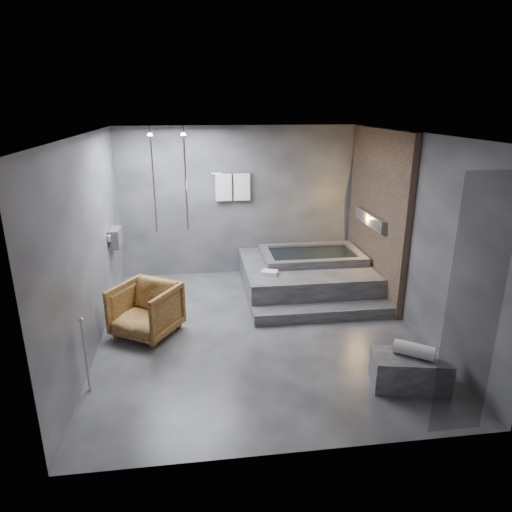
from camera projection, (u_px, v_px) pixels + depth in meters
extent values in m
plane|color=#2C2C2F|center=(259.00, 330.00, 6.72)|extent=(5.00, 5.00, 0.00)
cube|color=#4A4A4C|center=(259.00, 134.00, 5.82)|extent=(4.50, 5.00, 0.04)
cube|color=#36363B|center=(241.00, 202.00, 8.62)|extent=(4.50, 0.04, 2.80)
cube|color=#36363B|center=(299.00, 321.00, 3.92)|extent=(4.50, 0.04, 2.80)
cube|color=#36363B|center=(89.00, 246.00, 5.99)|extent=(0.04, 5.00, 2.80)
cube|color=#36363B|center=(414.00, 233.00, 6.55)|extent=(0.04, 5.00, 2.80)
cube|color=#9D795C|center=(376.00, 213.00, 7.72)|extent=(0.10, 2.40, 2.78)
cube|color=#FF9938|center=(371.00, 219.00, 7.74)|extent=(0.14, 1.20, 0.20)
cube|color=gray|center=(115.00, 238.00, 7.41)|extent=(0.16, 0.42, 0.30)
imported|color=beige|center=(115.00, 242.00, 7.33)|extent=(0.08, 0.08, 0.21)
imported|color=beige|center=(117.00, 240.00, 7.53)|extent=(0.07, 0.07, 0.15)
cylinder|color=silver|center=(186.00, 180.00, 7.91)|extent=(0.04, 0.04, 1.80)
cylinder|color=silver|center=(153.00, 181.00, 7.84)|extent=(0.04, 0.04, 1.80)
cylinder|color=silver|center=(232.00, 173.00, 8.37)|extent=(0.75, 0.02, 0.02)
cube|color=white|center=(224.00, 187.00, 8.41)|extent=(0.30, 0.06, 0.50)
cube|color=white|center=(242.00, 187.00, 8.45)|extent=(0.30, 0.06, 0.50)
cylinder|color=silver|center=(86.00, 356.00, 5.17)|extent=(0.04, 0.04, 0.90)
cube|color=black|center=(473.00, 312.00, 4.19)|extent=(0.55, 0.01, 2.60)
cube|color=#313134|center=(306.00, 276.00, 8.13)|extent=(2.20, 2.00, 0.50)
cube|color=#313134|center=(323.00, 313.00, 7.07)|extent=(2.20, 0.36, 0.18)
cube|color=#37373A|center=(410.00, 371.00, 5.35)|extent=(0.94, 0.64, 0.39)
imported|color=#4D3013|center=(146.00, 310.00, 6.50)|extent=(1.12, 1.13, 0.75)
cylinder|color=white|center=(414.00, 350.00, 5.26)|extent=(0.47, 0.40, 0.16)
cube|color=silver|center=(269.00, 273.00, 7.47)|extent=(0.31, 0.27, 0.07)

